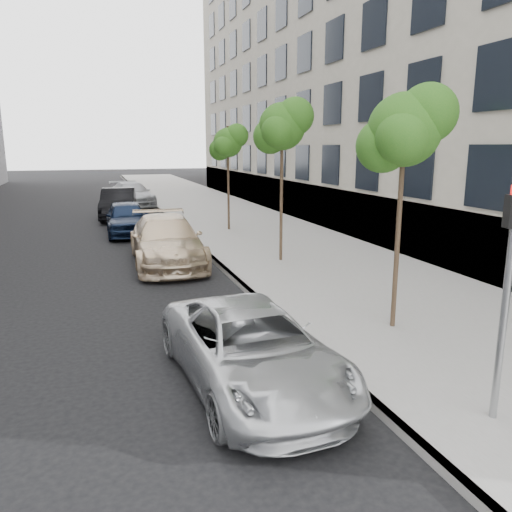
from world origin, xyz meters
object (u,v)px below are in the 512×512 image
tree_near (406,130)px  signal_pole (508,278)px  minivan (252,348)px  sedan_rear (132,194)px  tree_mid (283,126)px  sedan_black (118,204)px  suv (166,241)px  sedan_blue (127,218)px  tree_far (228,143)px

tree_near → signal_pole: (-0.74, -3.54, -1.98)m
minivan → sedan_rear: size_ratio=0.88×
tree_mid → sedan_black: bearing=109.7°
suv → sedan_blue: (-0.83, 6.15, -0.05)m
tree_near → signal_pole: tree_near is taller
signal_pole → sedan_rear: bearing=113.0°
tree_near → sedan_rear: 25.08m
signal_pole → suv: (-2.85, 11.20, -1.35)m
signal_pole → sedan_rear: signal_pole is taller
suv → sedan_black: bearing=96.4°
sedan_blue → suv: bearing=-81.5°
suv → tree_near: bearing=-63.0°
sedan_black → sedan_rear: size_ratio=0.93×
tree_mid → sedan_blue: tree_mid is taller
tree_mid → sedan_rear: bearing=100.4°
suv → sedan_blue: suv is taller
sedan_blue → signal_pole: bearing=-77.2°
tree_far → sedan_rear: 12.51m
suv → sedan_rear: suv is taller
sedan_black → sedan_rear: 5.76m
sedan_rear → signal_pole: bearing=-93.8°
tree_far → tree_near: bearing=-90.0°
tree_mid → signal_pole: tree_mid is taller
tree_near → tree_far: (-0.00, 13.00, -0.17)m
tree_near → tree_mid: (0.00, 6.50, 0.29)m
suv → tree_far: bearing=58.1°
tree_near → tree_far: bearing=90.0°
tree_mid → suv: tree_mid is taller
tree_near → minivan: bearing=-159.2°
tree_far → suv: 7.17m
tree_far → sedan_blue: 5.52m
signal_pole → minivan: signal_pole is taller
tree_near → signal_pole: 4.13m
minivan → sedan_black: sedan_black is taller
suv → sedan_black: size_ratio=1.11×
minivan → sedan_blue: size_ratio=1.07×
sedan_rear → minivan: bearing=-99.5°
sedan_blue → sedan_rear: bearing=85.1°
tree_far → sedan_rear: tree_far is taller
tree_near → sedan_black: bearing=103.3°
signal_pole → sedan_blue: bearing=119.7°
signal_pole → minivan: (-2.81, 2.20, -1.49)m
minivan → sedan_blue: 15.17m
tree_near → tree_mid: tree_mid is taller
tree_near → tree_mid: bearing=90.0°
sedan_blue → sedan_black: bearing=91.6°
tree_far → sedan_black: 8.11m
signal_pole → sedan_rear: (-2.59, 28.17, -1.37)m
sedan_rear → tree_near: bearing=-91.3°
sedan_rear → sedan_black: bearing=-110.5°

